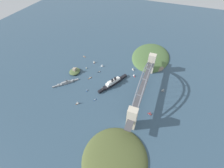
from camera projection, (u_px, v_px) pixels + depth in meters
name	position (u px, v px, depth m)	size (l,w,h in m)	color
ground_plane	(141.00, 94.00, 398.52)	(1400.00, 1400.00, 0.00)	#334C60
harbor_arch_bridge	(143.00, 86.00, 375.90)	(252.80, 19.29, 72.80)	beige
headland_west_shore	(115.00, 160.00, 287.75)	(125.80, 120.88, 27.12)	#4C562D
headland_east_shore	(151.00, 57.00, 509.21)	(162.08, 117.21, 26.61)	#476638
ocean_liner	(113.00, 83.00, 419.91)	(90.19, 51.35, 19.98)	black
naval_cruiser	(66.00, 83.00, 424.09)	(54.82, 50.33, 16.57)	gray
fort_island_mid_harbor	(75.00, 71.00, 454.29)	(34.35, 29.72, 16.34)	#4C6038
seaplane_taxiing_near_bridge	(150.00, 114.00, 354.83)	(7.71, 10.16, 5.18)	#B7B7B2
seaplane_second_in_formation	(163.00, 91.00, 404.97)	(8.69, 7.79, 5.13)	#B7B7B2
small_boat_0	(77.00, 102.00, 374.78)	(8.53, 7.19, 10.08)	brown
small_boat_1	(102.00, 65.00, 474.25)	(6.19, 9.60, 9.12)	silver
small_boat_2	(95.00, 100.00, 385.49)	(8.30, 4.34, 1.80)	#234C8C
small_boat_3	(133.00, 69.00, 461.80)	(7.44, 8.01, 10.05)	silver
small_boat_4	(84.00, 57.00, 511.43)	(4.02, 11.28, 2.06)	brown
small_boat_5	(134.00, 75.00, 444.00)	(8.03, 8.64, 8.60)	#B2231E
small_boat_6	(94.00, 62.00, 486.75)	(9.63, 7.18, 9.10)	#B2231E
small_boat_7	(86.00, 68.00, 468.49)	(6.34, 3.90, 6.67)	#2D6B3D
small_boat_8	(90.00, 78.00, 440.09)	(11.84, 6.11, 2.12)	brown
small_boat_9	(99.00, 72.00, 458.48)	(7.12, 8.33, 2.06)	black
small_boat_10	(87.00, 90.00, 406.97)	(8.37, 2.87, 2.14)	#234C8C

